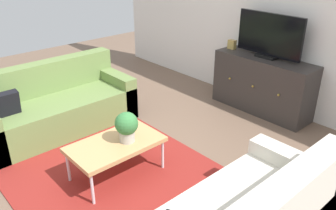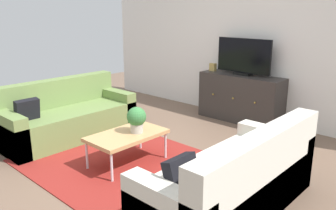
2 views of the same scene
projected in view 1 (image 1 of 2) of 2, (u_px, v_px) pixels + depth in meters
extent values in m
plane|color=brown|center=(130.00, 173.00, 3.59)|extent=(10.00, 10.00, 0.00)
cube|color=white|center=(282.00, 11.00, 4.56)|extent=(6.40, 0.12, 2.70)
cube|color=maroon|center=(118.00, 179.00, 3.50)|extent=(2.50, 1.90, 0.01)
cube|color=olive|center=(59.00, 114.00, 4.35)|extent=(0.80, 1.88, 0.42)
cube|color=olive|center=(46.00, 93.00, 4.47)|extent=(0.20, 1.88, 0.82)
cube|color=olive|center=(115.00, 91.00, 4.83)|extent=(0.80, 0.18, 0.56)
cube|color=black|center=(5.00, 106.00, 3.80)|extent=(0.14, 0.30, 0.31)
cube|color=beige|center=(290.00, 182.00, 3.02)|extent=(0.80, 0.18, 0.56)
cube|color=tan|center=(116.00, 144.00, 3.42)|extent=(0.54, 0.91, 0.04)
cylinder|color=silver|center=(68.00, 167.00, 3.40)|extent=(0.03, 0.03, 0.34)
cylinder|color=silver|center=(92.00, 189.00, 3.10)|extent=(0.03, 0.03, 0.34)
cylinder|color=silver|center=(136.00, 138.00, 3.91)|extent=(0.03, 0.03, 0.34)
cylinder|color=silver|center=(163.00, 155.00, 3.60)|extent=(0.03, 0.03, 0.34)
cylinder|color=#B7B2A8|center=(127.00, 136.00, 3.41)|extent=(0.15, 0.15, 0.11)
sphere|color=#387A3D|center=(127.00, 123.00, 3.35)|extent=(0.23, 0.23, 0.23)
cube|color=#332D2B|center=(262.00, 85.00, 4.79)|extent=(1.39, 0.44, 0.77)
sphere|color=#B79338|center=(230.00, 79.00, 4.89)|extent=(0.03, 0.03, 0.03)
sphere|color=#B79338|center=(253.00, 86.00, 4.63)|extent=(0.03, 0.03, 0.03)
sphere|color=#B79338|center=(278.00, 95.00, 4.37)|extent=(0.03, 0.03, 0.03)
cube|color=black|center=(267.00, 56.00, 4.63)|extent=(0.28, 0.16, 0.04)
cube|color=black|center=(269.00, 34.00, 4.50)|extent=(0.94, 0.04, 0.55)
cube|color=tan|center=(232.00, 44.00, 4.98)|extent=(0.11, 0.07, 0.13)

